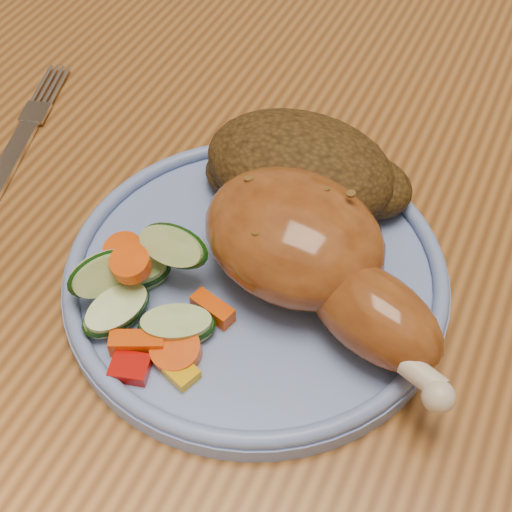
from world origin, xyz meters
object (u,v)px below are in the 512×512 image
object	(u,v)px
fork	(15,151)
chair_far	(493,61)
dining_table	(362,308)
plate	(256,278)

from	to	relation	value
fork	chair_far	bearing A→B (deg)	67.93
dining_table	plate	size ratio (longest dim) A/B	5.87
chair_far	plate	size ratio (longest dim) A/B	3.82
plate	fork	xyz separation A→B (m)	(-0.21, 0.03, -0.00)
chair_far	dining_table	bearing A→B (deg)	-90.00
chair_far	plate	world-z (taller)	chair_far
dining_table	plate	world-z (taller)	plate
chair_far	fork	xyz separation A→B (m)	(-0.27, -0.66, 0.26)
dining_table	fork	xyz separation A→B (m)	(-0.27, -0.04, 0.09)
dining_table	fork	size ratio (longest dim) A/B	8.32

